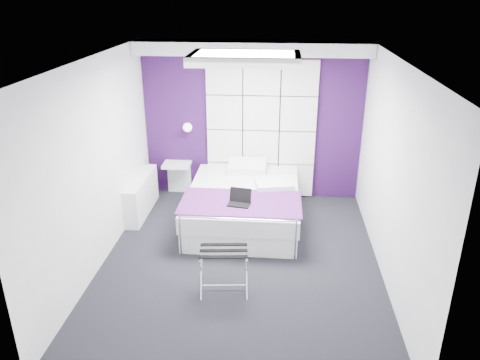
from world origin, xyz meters
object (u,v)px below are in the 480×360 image
object	(u,v)px
nightstand	(177,165)
radiator	(141,195)
wall_lamp	(188,127)
laptop	(239,200)
luggage_rack	(224,270)
bed	(244,204)

from	to	relation	value
nightstand	radiator	bearing A→B (deg)	-120.80
wall_lamp	laptop	distance (m)	1.89
luggage_rack	laptop	size ratio (longest dim) A/B	1.83
laptop	bed	bearing A→B (deg)	98.15
radiator	laptop	xyz separation A→B (m)	(1.62, -0.74, 0.33)
luggage_rack	radiator	bearing A→B (deg)	122.88
radiator	bed	xyz separation A→B (m)	(1.64, -0.18, 0.00)
radiator	laptop	bearing A→B (deg)	-24.44
wall_lamp	luggage_rack	xyz separation A→B (m)	(0.91, -2.69, -0.95)
luggage_rack	bed	bearing A→B (deg)	81.25
wall_lamp	radiator	distance (m)	1.35
bed	radiator	bearing A→B (deg)	173.83
radiator	luggage_rack	world-z (taller)	radiator
radiator	nightstand	bearing A→B (deg)	59.20
laptop	radiator	bearing A→B (deg)	165.27
wall_lamp	nightstand	world-z (taller)	wall_lamp
laptop	nightstand	bearing A→B (deg)	139.02
wall_lamp	bed	world-z (taller)	wall_lamp
bed	laptop	bearing A→B (deg)	-91.57
bed	laptop	world-z (taller)	laptop
nightstand	luggage_rack	world-z (taller)	nightstand
luggage_rack	nightstand	bearing A→B (deg)	107.05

